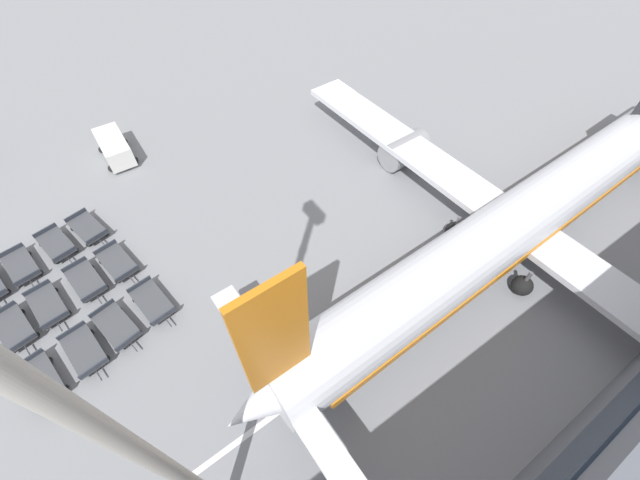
% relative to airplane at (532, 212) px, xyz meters
% --- Properties ---
extents(ground_plane, '(500.00, 500.00, 0.00)m').
position_rel_airplane_xyz_m(ground_plane, '(-20.39, -0.79, -2.85)').
color(ground_plane, gray).
extents(airplane, '(43.32, 45.78, 11.81)m').
position_rel_airplane_xyz_m(airplane, '(0.00, 0.00, 0.00)').
color(airplane, silver).
rests_on(airplane, ground_plane).
extents(service_van, '(4.60, 2.52, 1.95)m').
position_rel_airplane_xyz_m(service_van, '(-25.18, -20.84, -1.79)').
color(service_van, white).
rests_on(service_van, ground_plane).
extents(baggage_dolly_row_near_col_b, '(3.97, 2.25, 0.92)m').
position_rel_airplane_xyz_m(baggage_dolly_row_near_col_b, '(-12.10, -30.69, -2.37)').
color(baggage_dolly_row_near_col_b, '#424449').
rests_on(baggage_dolly_row_near_col_b, ground_plane).
extents(baggage_dolly_row_near_col_c, '(3.97, 2.18, 0.92)m').
position_rel_airplane_xyz_m(baggage_dolly_row_near_col_c, '(-7.85, -29.92, -2.37)').
color(baggage_dolly_row_near_col_c, '#424449').
rests_on(baggage_dolly_row_near_col_c, ground_plane).
extents(baggage_dolly_row_mid_a_col_a, '(3.97, 2.15, 0.92)m').
position_rel_airplane_xyz_m(baggage_dolly_row_mid_a_col_a, '(-16.81, -29.60, -2.37)').
color(baggage_dolly_row_mid_a_col_a, '#424449').
rests_on(baggage_dolly_row_mid_a_col_a, ground_plane).
extents(baggage_dolly_row_mid_a_col_b, '(3.96, 2.09, 0.92)m').
position_rel_airplane_xyz_m(baggage_dolly_row_mid_a_col_b, '(-12.61, -28.72, -2.37)').
color(baggage_dolly_row_mid_a_col_b, '#424449').
rests_on(baggage_dolly_row_mid_a_col_b, ground_plane).
extents(baggage_dolly_row_mid_a_col_c, '(3.97, 2.10, 0.92)m').
position_rel_airplane_xyz_m(baggage_dolly_row_mid_a_col_c, '(-8.31, -27.58, -2.37)').
color(baggage_dolly_row_mid_a_col_c, '#424449').
rests_on(baggage_dolly_row_mid_a_col_c, ground_plane).
extents(baggage_dolly_row_mid_b_col_a, '(3.97, 2.29, 0.92)m').
position_rel_airplane_xyz_m(baggage_dolly_row_mid_b_col_a, '(-17.45, -27.25, -2.37)').
color(baggage_dolly_row_mid_b_col_a, '#424449').
rests_on(baggage_dolly_row_mid_b_col_a, ground_plane).
extents(baggage_dolly_row_mid_b_col_b, '(3.97, 2.13, 0.92)m').
position_rel_airplane_xyz_m(baggage_dolly_row_mid_b_col_b, '(-13.18, -26.31, -2.37)').
color(baggage_dolly_row_mid_b_col_b, '#424449').
rests_on(baggage_dolly_row_mid_b_col_b, ground_plane).
extents(baggage_dolly_row_mid_b_col_c, '(3.97, 2.30, 0.92)m').
position_rel_airplane_xyz_m(baggage_dolly_row_mid_b_col_c, '(-8.82, -25.61, -2.37)').
color(baggage_dolly_row_mid_b_col_c, '#424449').
rests_on(baggage_dolly_row_mid_b_col_c, ground_plane).
extents(baggage_dolly_row_far_col_a, '(3.97, 2.36, 0.92)m').
position_rel_airplane_xyz_m(baggage_dolly_row_far_col_a, '(-17.78, -25.07, -2.37)').
color(baggage_dolly_row_far_col_a, '#424449').
rests_on(baggage_dolly_row_far_col_a, ground_plane).
extents(baggage_dolly_row_far_col_b, '(3.97, 2.20, 0.92)m').
position_rel_airplane_xyz_m(baggage_dolly_row_far_col_b, '(-13.51, -24.20, -2.37)').
color(baggage_dolly_row_far_col_b, '#424449').
rests_on(baggage_dolly_row_far_col_b, ground_plane).
extents(baggage_dolly_row_far_col_c, '(3.97, 2.11, 0.92)m').
position_rel_airplane_xyz_m(baggage_dolly_row_far_col_c, '(-9.24, -23.28, -2.37)').
color(baggage_dolly_row_far_col_c, '#424449').
rests_on(baggage_dolly_row_far_col_c, ground_plane).
extents(apron_light_mast, '(2.00, 0.70, 25.46)m').
position_rel_airplane_xyz_m(apron_light_mast, '(2.82, -24.04, 11.97)').
color(apron_light_mast, '#ADA89E').
rests_on(apron_light_mast, ground_plane).
extents(stand_guidance_stripe, '(1.37, 30.90, 0.01)m').
position_rel_airplane_xyz_m(stand_guidance_stripe, '(0.28, -9.77, -2.85)').
color(stand_guidance_stripe, white).
rests_on(stand_guidance_stripe, ground_plane).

